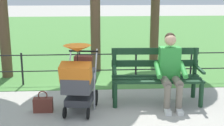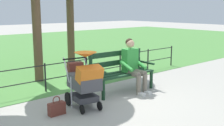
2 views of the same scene
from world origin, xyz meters
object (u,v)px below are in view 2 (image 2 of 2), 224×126
(handbag, at_px, (57,108))
(stroller, at_px, (84,79))
(park_bench, at_px, (120,70))
(person_on_bench, at_px, (133,64))

(handbag, bearing_deg, stroller, 175.89)
(park_bench, height_order, stroller, stroller)
(park_bench, height_order, person_on_bench, person_on_bench)
(person_on_bench, distance_m, handbag, 2.26)
(person_on_bench, distance_m, stroller, 1.59)
(park_bench, distance_m, stroller, 1.44)
(stroller, bearing_deg, person_on_bench, -172.12)
(stroller, xyz_separation_m, handbag, (0.61, -0.04, -0.47))
(stroller, distance_m, handbag, 0.77)
(stroller, height_order, handbag, stroller)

